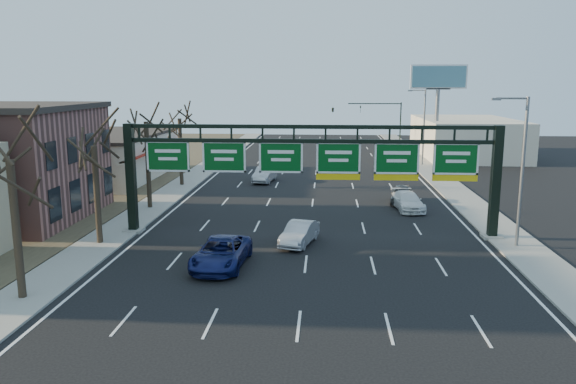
# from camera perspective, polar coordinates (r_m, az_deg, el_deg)

# --- Properties ---
(ground) EXTENTS (160.00, 160.00, 0.00)m
(ground) POSITION_cam_1_polar(r_m,az_deg,el_deg) (29.19, 1.67, -8.54)
(ground) COLOR black
(ground) RESTS_ON ground
(sidewalk_left) EXTENTS (3.00, 120.00, 0.12)m
(sidewalk_left) POSITION_cam_1_polar(r_m,az_deg,el_deg) (50.40, -12.13, -0.32)
(sidewalk_left) COLOR gray
(sidewalk_left) RESTS_ON ground
(sidewalk_right) EXTENTS (3.00, 120.00, 0.12)m
(sidewalk_right) POSITION_cam_1_polar(r_m,az_deg,el_deg) (49.88, 17.44, -0.70)
(sidewalk_right) COLOR gray
(sidewalk_right) RESTS_ON ground
(dirt_strip_left) EXTENTS (21.00, 120.00, 0.06)m
(dirt_strip_left) POSITION_cam_1_polar(r_m,az_deg,el_deg) (55.01, -24.45, -0.16)
(dirt_strip_left) COLOR #473D2B
(dirt_strip_left) RESTS_ON ground
(lane_markings) EXTENTS (21.60, 120.00, 0.01)m
(lane_markings) POSITION_cam_1_polar(r_m,az_deg,el_deg) (48.49, 2.57, -0.59)
(lane_markings) COLOR white
(lane_markings) RESTS_ON ground
(sign_gantry) EXTENTS (24.60, 1.20, 7.20)m
(sign_gantry) POSITION_cam_1_polar(r_m,az_deg,el_deg) (35.87, 2.45, 2.78)
(sign_gantry) COLOR black
(sign_gantry) RESTS_ON ground
(brick_block) EXTENTS (10.40, 12.40, 8.30)m
(brick_block) POSITION_cam_1_polar(r_m,az_deg,el_deg) (44.93, -26.29, 2.72)
(brick_block) COLOR #91584F
(brick_block) RESTS_ON ground
(cream_strip) EXTENTS (10.90, 18.40, 4.70)m
(cream_strip) POSITION_cam_1_polar(r_m,az_deg,el_deg) (61.25, -17.77, 3.57)
(cream_strip) COLOR beige
(cream_strip) RESTS_ON ground
(building_right_distant) EXTENTS (12.00, 20.00, 5.00)m
(building_right_distant) POSITION_cam_1_polar(r_m,az_deg,el_deg) (80.11, 17.62, 5.33)
(building_right_distant) COLOR beige
(building_right_distant) RESTS_ON ground
(tree_near) EXTENTS (3.60, 3.60, 8.86)m
(tree_near) POSITION_cam_1_polar(r_m,az_deg,el_deg) (27.34, -26.62, 5.06)
(tree_near) COLOR black
(tree_near) RESTS_ON sidewalk_left
(tree_gantry) EXTENTS (3.60, 3.60, 8.48)m
(tree_gantry) POSITION_cam_1_polar(r_m,az_deg,el_deg) (35.40, -19.24, 6.11)
(tree_gantry) COLOR black
(tree_gantry) RESTS_ON sidewalk_left
(tree_mid) EXTENTS (3.60, 3.60, 9.24)m
(tree_mid) POSITION_cam_1_polar(r_m,az_deg,el_deg) (44.71, -14.30, 8.24)
(tree_mid) COLOR black
(tree_mid) RESTS_ON sidewalk_left
(tree_far) EXTENTS (3.60, 3.60, 8.86)m
(tree_far) POSITION_cam_1_polar(r_m,az_deg,el_deg) (54.32, -11.01, 8.43)
(tree_far) COLOR black
(tree_far) RESTS_ON sidewalk_left
(streetlight_near) EXTENTS (2.15, 0.22, 9.00)m
(streetlight_near) POSITION_cam_1_polar(r_m,az_deg,el_deg) (35.70, 22.56, 2.64)
(streetlight_near) COLOR slate
(streetlight_near) RESTS_ON sidewalk_right
(streetlight_far) EXTENTS (2.15, 0.22, 9.00)m
(streetlight_far) POSITION_cam_1_polar(r_m,az_deg,el_deg) (68.61, 13.55, 6.82)
(streetlight_far) COLOR slate
(streetlight_far) RESTS_ON sidewalk_right
(billboard_right) EXTENTS (7.00, 0.50, 12.00)m
(billboard_right) POSITION_cam_1_polar(r_m,az_deg,el_deg) (73.81, 15.01, 10.13)
(billboard_right) COLOR slate
(billboard_right) RESTS_ON ground
(traffic_signal_mast) EXTENTS (10.16, 0.54, 7.00)m
(traffic_signal_mast) POSITION_cam_1_polar(r_m,az_deg,el_deg) (82.73, 7.15, 8.00)
(traffic_signal_mast) COLOR black
(traffic_signal_mast) RESTS_ON ground
(car_blue_suv) EXTENTS (2.88, 5.66, 1.53)m
(car_blue_suv) POSITION_cam_1_polar(r_m,az_deg,el_deg) (30.65, -6.80, -6.14)
(car_blue_suv) COLOR navy
(car_blue_suv) RESTS_ON ground
(car_silver_sedan) EXTENTS (2.48, 4.40, 1.37)m
(car_silver_sedan) POSITION_cam_1_polar(r_m,az_deg,el_deg) (34.54, 1.17, -4.22)
(car_silver_sedan) COLOR #AAAAAF
(car_silver_sedan) RESTS_ON ground
(car_white_wagon) EXTENTS (2.47, 4.94, 1.38)m
(car_white_wagon) POSITION_cam_1_polar(r_m,az_deg,el_deg) (44.77, 12.06, -0.92)
(car_white_wagon) COLOR white
(car_white_wagon) RESTS_ON ground
(car_grey_far) EXTENTS (2.46, 4.54, 1.47)m
(car_grey_far) POSITION_cam_1_polar(r_m,az_deg,el_deg) (47.27, 11.49, -0.21)
(car_grey_far) COLOR #3D4042
(car_grey_far) RESTS_ON ground
(car_silver_distant) EXTENTS (2.19, 4.79, 1.52)m
(car_silver_distant) POSITION_cam_1_polar(r_m,az_deg,el_deg) (56.20, -2.38, 1.81)
(car_silver_distant) COLOR #B0B0B5
(car_silver_distant) RESTS_ON ground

